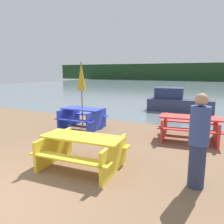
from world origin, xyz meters
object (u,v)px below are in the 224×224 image
object	(u,v)px
boat	(178,102)
person	(199,141)
picnic_table_red	(190,126)
picnic_table_blue	(82,117)
umbrella_gold	(81,77)
picnic_table_yellow	(83,148)

from	to	relation	value
boat	person	xyz separation A→B (m)	(1.86, -8.33, 0.43)
picnic_table_red	boat	distance (m)	5.52
picnic_table_blue	umbrella_gold	bearing A→B (deg)	0.00
picnic_table_yellow	person	bearing A→B (deg)	5.42
picnic_table_yellow	umbrella_gold	size ratio (longest dim) A/B	0.77
picnic_table_red	umbrella_gold	xyz separation A→B (m)	(-3.82, -0.38, 1.50)
umbrella_gold	picnic_table_blue	bearing A→B (deg)	0.00
umbrella_gold	boat	distance (m)	6.43
picnic_table_blue	picnic_table_red	xyz separation A→B (m)	(3.82, 0.38, -0.00)
picnic_table_yellow	picnic_table_blue	xyz separation A→B (m)	(-1.94, 2.82, 0.02)
umbrella_gold	person	distance (m)	5.17
picnic_table_blue	umbrella_gold	world-z (taller)	umbrella_gold
picnic_table_yellow	boat	world-z (taller)	boat
picnic_table_yellow	umbrella_gold	distance (m)	3.74
picnic_table_blue	person	bearing A→B (deg)	-30.84
picnic_table_yellow	picnic_table_blue	bearing A→B (deg)	124.46
umbrella_gold	boat	bearing A→B (deg)	66.59
picnic_table_yellow	person	size ratio (longest dim) A/B	1.08
picnic_table_blue	picnic_table_red	world-z (taller)	picnic_table_blue
picnic_table_red	umbrella_gold	distance (m)	4.12
picnic_table_red	person	world-z (taller)	person
picnic_table_yellow	picnic_table_red	distance (m)	3.72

